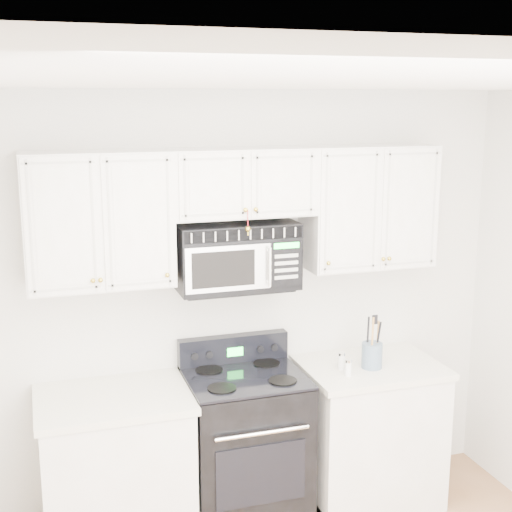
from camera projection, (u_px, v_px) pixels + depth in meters
name	position (u px, v px, depth m)	size (l,w,h in m)	color
room	(357.00, 421.00, 2.81)	(3.51, 3.51, 2.61)	#997050
base_cabinet_left	(116.00, 476.00, 4.10)	(0.86, 0.65, 0.92)	white
base_cabinet_right	(368.00, 436.00, 4.57)	(0.86, 0.65, 0.92)	white
range	(245.00, 445.00, 4.33)	(0.70, 0.64, 1.10)	black
upper_cabinets	(241.00, 206.00, 4.15)	(2.44, 0.37, 0.75)	white
microwave	(236.00, 255.00, 4.18)	(0.71, 0.40, 0.39)	black
utensil_crock	(372.00, 354.00, 4.39)	(0.13, 0.13, 0.34)	slate
shaker_salt	(341.00, 361.00, 4.37)	(0.04, 0.04, 0.11)	silver
shaker_pepper	(348.00, 367.00, 4.26)	(0.04, 0.04, 0.10)	silver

